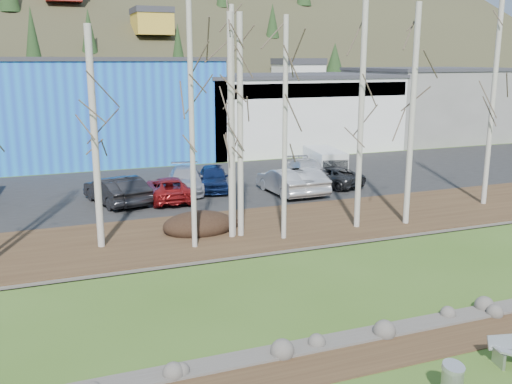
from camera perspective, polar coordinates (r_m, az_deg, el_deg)
name	(u,v)px	position (r m, az deg, el deg)	size (l,w,h in m)	color
ground	(481,379)	(16.70, 21.57, -16.99)	(200.00, 200.00, 0.00)	#37551A
dirt_strip	(430,342)	(18.07, 16.97, -14.16)	(80.00, 1.80, 0.03)	#382616
near_bank_rocks	(409,328)	(18.78, 15.05, -13.00)	(80.00, 0.80, 0.50)	#47423D
river	(343,281)	(21.90, 8.70, -8.81)	(80.00, 8.00, 0.90)	#131B31
far_bank_rocks	(297,248)	(25.31, 4.08, -5.64)	(80.00, 0.80, 0.46)	#47423D
far_bank	(269,227)	(28.07, 1.30, -3.55)	(80.00, 7.00, 0.15)	#382616
parking_lot	(208,185)	(37.68, -4.80, 0.73)	(80.00, 14.00, 0.14)	black
building_blue	(90,108)	(49.69, -16.29, 8.02)	(20.40, 12.24, 8.30)	blue
building_white	(288,111)	(54.33, 3.19, 8.12)	(18.36, 12.24, 6.80)	silver
building_grey	(428,103)	(62.62, 16.80, 8.48)	(14.28, 12.24, 7.30)	slate
litter_bin	(452,384)	(15.32, 19.00, -17.72)	(0.52, 0.52, 0.90)	#9EA0A2
seagull	(511,342)	(18.52, 24.18, -13.51)	(0.45, 0.21, 0.33)	gold
dirt_mound	(199,224)	(27.29, -5.73, -3.19)	(3.49, 2.46, 0.68)	black
birch_2	(95,140)	(24.92, -15.83, 5.06)	(0.30, 0.30, 9.39)	beige
birch_3	(192,128)	(24.03, -6.44, 6.38)	(0.22, 0.22, 10.38)	beige
birch_4	(240,128)	(25.54, -1.59, 6.38)	(0.27, 0.27, 9.96)	beige
birch_5	(233,125)	(25.51, -2.36, 6.71)	(0.21, 0.21, 10.26)	beige
birch_6	(285,131)	(25.18, 2.91, 6.11)	(0.22, 0.22, 9.82)	beige
birch_7	(361,113)	(27.36, 10.47, 7.75)	(0.27, 0.27, 11.03)	beige
birch_8	(412,117)	(28.56, 15.34, 7.26)	(0.28, 0.28, 10.57)	beige
birch_9	(493,99)	(34.00, 22.61, 8.58)	(0.27, 0.27, 11.73)	beige
birch_10	(231,129)	(25.40, -2.52, 6.34)	(0.27, 0.27, 9.96)	beige
car_1	(112,190)	(33.17, -14.24, 0.16)	(1.65, 4.73, 1.56)	black
car_2	(169,189)	(33.43, -8.74, 0.34)	(2.25, 4.89, 1.36)	maroon
car_3	(186,180)	(35.47, -7.04, 1.25)	(2.09, 5.14, 1.49)	#A6A6AE
car_4	(214,178)	(35.73, -4.26, 1.43)	(1.82, 4.52, 1.54)	#101F4B
car_5	(284,181)	(34.53, 2.83, 1.07)	(1.67, 4.78, 1.58)	#AFAFB1
car_6	(330,176)	(37.14, 7.42, 1.60)	(2.11, 4.57, 1.27)	#29292B
car_7	(308,172)	(37.74, 5.23, 2.01)	(2.10, 5.17, 1.50)	#BCBCBE
car_8	(122,190)	(33.24, -13.26, 0.24)	(1.65, 4.73, 1.56)	black
car_9	(300,180)	(34.98, 4.45, 1.21)	(1.67, 4.78, 1.58)	#AFAFB1
van_white	(325,164)	(39.59, 6.95, 2.82)	(2.55, 4.68, 1.94)	white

